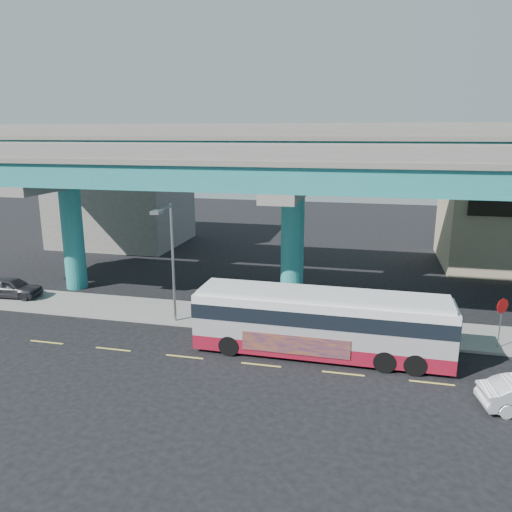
% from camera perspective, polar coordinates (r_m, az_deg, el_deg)
% --- Properties ---
extents(ground, '(120.00, 120.00, 0.00)m').
position_cam_1_polar(ground, '(25.38, 0.73, -12.05)').
color(ground, black).
rests_on(ground, ground).
extents(sidewalk, '(70.00, 4.00, 0.15)m').
position_cam_1_polar(sidewalk, '(30.29, 3.00, -7.47)').
color(sidewalk, gray).
rests_on(sidewalk, ground).
extents(lane_markings, '(58.00, 0.12, 0.01)m').
position_cam_1_polar(lane_markings, '(25.11, 0.58, -12.33)').
color(lane_markings, '#D8C64C').
rests_on(lane_markings, ground).
extents(viaduct, '(52.00, 12.40, 11.70)m').
position_cam_1_polar(viaduct, '(31.83, 4.38, 10.33)').
color(viaduct, '#20767B').
rests_on(viaduct, ground).
extents(building_concrete, '(12.00, 10.00, 9.00)m').
position_cam_1_polar(building_concrete, '(52.97, -15.07, 6.27)').
color(building_concrete, gray).
rests_on(building_concrete, ground).
extents(transit_bus, '(12.99, 2.92, 3.32)m').
position_cam_1_polar(transit_bus, '(25.71, 7.45, -7.38)').
color(transit_bus, maroon).
rests_on(transit_bus, ground).
extents(parked_car, '(2.17, 4.25, 1.37)m').
position_cam_1_polar(parked_car, '(38.00, -26.10, -3.23)').
color(parked_car, '#2A2A2E').
rests_on(parked_car, sidewalk).
extents(street_lamp, '(0.50, 2.35, 7.09)m').
position_cam_1_polar(street_lamp, '(28.75, -9.95, 1.02)').
color(street_lamp, gray).
rests_on(street_lamp, sidewalk).
extents(stop_sign, '(0.67, 0.52, 2.73)m').
position_cam_1_polar(stop_sign, '(28.77, 26.27, -5.76)').
color(stop_sign, gray).
rests_on(stop_sign, sidewalk).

